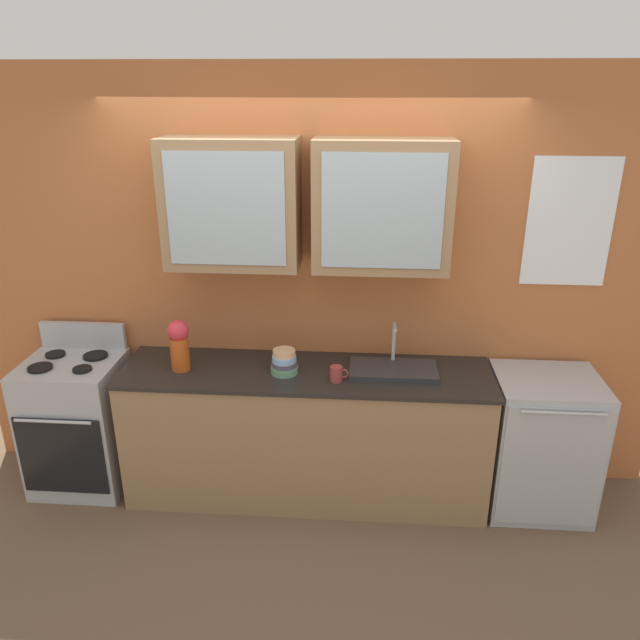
{
  "coord_description": "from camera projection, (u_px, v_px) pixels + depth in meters",
  "views": [
    {
      "loc": [
        0.35,
        -3.4,
        2.6
      ],
      "look_at": [
        0.09,
        0.0,
        1.25
      ],
      "focal_mm": 34.25,
      "sensor_mm": 36.0,
      "label": 1
    }
  ],
  "objects": [
    {
      "name": "vase",
      "position": [
        179.0,
        344.0,
        3.76
      ],
      "size": [
        0.13,
        0.13,
        0.33
      ],
      "color": "#BF4C19",
      "rests_on": "counter"
    },
    {
      "name": "stove_range",
      "position": [
        79.0,
        423.0,
        4.07
      ],
      "size": [
        0.61,
        0.58,
        1.08
      ],
      "color": "#ADAFB5",
      "rests_on": "ground_plane"
    },
    {
      "name": "ground_plane",
      "position": [
        307.0,
        490.0,
        4.13
      ],
      "size": [
        10.0,
        10.0,
        0.0
      ],
      "primitive_type": "plane",
      "color": "brown"
    },
    {
      "name": "bowl_stack",
      "position": [
        284.0,
        362.0,
        3.75
      ],
      "size": [
        0.17,
        0.17,
        0.15
      ],
      "color": "#669972",
      "rests_on": "counter"
    },
    {
      "name": "counter",
      "position": [
        306.0,
        433.0,
        3.97
      ],
      "size": [
        2.32,
        0.6,
        0.9
      ],
      "color": "#93704C",
      "rests_on": "ground_plane"
    },
    {
      "name": "cup_near_sink",
      "position": [
        337.0,
        374.0,
        3.66
      ],
      "size": [
        0.11,
        0.07,
        0.1
      ],
      "color": "#993838",
      "rests_on": "counter"
    },
    {
      "name": "dishwasher",
      "position": [
        541.0,
        443.0,
        3.86
      ],
      "size": [
        0.63,
        0.58,
        0.9
      ],
      "color": "#ADAFB5",
      "rests_on": "ground_plane"
    },
    {
      "name": "sink_faucet",
      "position": [
        393.0,
        368.0,
        3.79
      ],
      "size": [
        0.54,
        0.29,
        0.29
      ],
      "color": "#2D2D30",
      "rests_on": "counter"
    },
    {
      "name": "back_wall_unit",
      "position": [
        310.0,
        267.0,
        3.85
      ],
      "size": [
        4.59,
        0.44,
        2.7
      ],
      "color": "#B76638",
      "rests_on": "ground_plane"
    }
  ]
}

